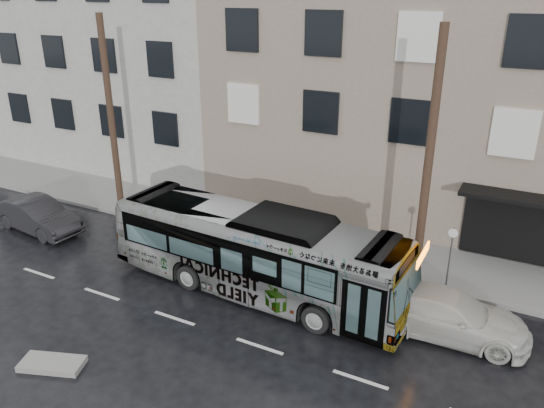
{
  "coord_description": "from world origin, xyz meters",
  "views": [
    {
      "loc": [
        9.66,
        -14.08,
        10.11
      ],
      "look_at": [
        1.03,
        2.5,
        2.45
      ],
      "focal_mm": 35.0,
      "sensor_mm": 36.0,
      "label": 1
    }
  ],
  "objects": [
    {
      "name": "ground",
      "position": [
        0.0,
        0.0,
        0.0
      ],
      "size": [
        120.0,
        120.0,
        0.0
      ],
      "primitive_type": "plane",
      "color": "black",
      "rests_on": "ground"
    },
    {
      "name": "sidewalk",
      "position": [
        0.0,
        4.9,
        0.07
      ],
      "size": [
        90.0,
        3.6,
        0.15
      ],
      "primitive_type": "cube",
      "color": "gray",
      "rests_on": "ground"
    },
    {
      "name": "building_taupe",
      "position": [
        5.0,
        12.7,
        5.5
      ],
      "size": [
        20.0,
        12.0,
        11.0
      ],
      "primitive_type": "cube",
      "color": "gray",
      "rests_on": "ground"
    },
    {
      "name": "building_grey",
      "position": [
        -18.0,
        14.2,
        8.0
      ],
      "size": [
        26.0,
        15.0,
        16.0
      ],
      "primitive_type": "cube",
      "color": "#B5B4AB",
      "rests_on": "ground"
    },
    {
      "name": "utility_pole_front",
      "position": [
        6.5,
        3.3,
        4.65
      ],
      "size": [
        0.3,
        0.3,
        9.0
      ],
      "primitive_type": "cylinder",
      "color": "#3F2B1F",
      "rests_on": "sidewalk"
    },
    {
      "name": "utility_pole_rear",
      "position": [
        -7.5,
        3.3,
        4.65
      ],
      "size": [
        0.3,
        0.3,
        9.0
      ],
      "primitive_type": "cylinder",
      "color": "#3F2B1F",
      "rests_on": "sidewalk"
    },
    {
      "name": "sign_post",
      "position": [
        7.6,
        3.3,
        1.35
      ],
      "size": [
        0.06,
        0.06,
        2.4
      ],
      "primitive_type": "cylinder",
      "color": "slate",
      "rests_on": "sidewalk"
    },
    {
      "name": "bus",
      "position": [
        1.56,
        0.27,
        1.55
      ],
      "size": [
        11.23,
        3.22,
        3.09
      ],
      "primitive_type": "imported",
      "rotation": [
        0.0,
        0.0,
        1.51
      ],
      "color": "#B2B2B2",
      "rests_on": "ground"
    },
    {
      "name": "white_sedan",
      "position": [
        8.06,
        0.77,
        0.72
      ],
      "size": [
        5.06,
        2.29,
        1.44
      ],
      "primitive_type": "imported",
      "rotation": [
        0.0,
        0.0,
        1.63
      ],
      "color": "beige",
      "rests_on": "ground"
    },
    {
      "name": "dark_sedan",
      "position": [
        -9.53,
        0.23,
        0.73
      ],
      "size": [
        4.58,
        2.0,
        1.46
      ],
      "primitive_type": "imported",
      "rotation": [
        0.0,
        0.0,
        1.47
      ],
      "color": "black",
      "rests_on": "ground"
    },
    {
      "name": "slush_pile",
      "position": [
        -1.65,
        -6.05,
        0.09
      ],
      "size": [
        1.96,
        1.36,
        0.18
      ],
      "primitive_type": "cube",
      "rotation": [
        0.0,
        0.0,
        0.35
      ],
      "color": "#9C9894",
      "rests_on": "ground"
    }
  ]
}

